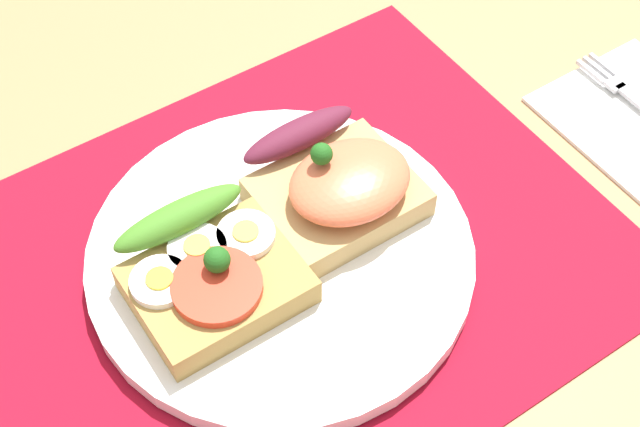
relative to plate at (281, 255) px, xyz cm
name	(u,v)px	position (x,y,z in cm)	size (l,w,h in cm)	color
ground_plane	(282,277)	(0.00, 0.00, -2.53)	(120.00, 90.00, 3.20)	#A37349
placemat	(281,262)	(0.00, 0.00, -0.78)	(42.09, 32.96, 0.30)	maroon
plate	(281,255)	(0.00, 0.00, 0.00)	(24.44, 24.44, 1.25)	white
sandwich_egg_tomato	(210,272)	(-4.91, -0.03, 2.16)	(9.83, 9.31, 4.20)	#A78344
sandwich_salmon	(336,182)	(5.01, 1.13, 2.70)	(9.76, 9.60, 5.75)	tan
napkin	(640,116)	(28.46, -3.67, -0.63)	(11.67, 12.38, 0.60)	white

